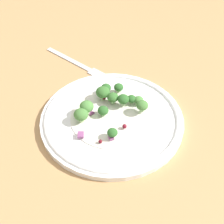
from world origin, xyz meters
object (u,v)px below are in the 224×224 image
fork (77,63)px  broccoli_floret_1 (132,99)px  broccoli_floret_2 (87,107)px  broccoli_floret_0 (140,101)px  plate (112,118)px

fork → broccoli_floret_1: bearing=-105.1°
broccoli_floret_2 → fork: size_ratio=0.15×
broccoli_floret_0 → fork: broccoli_floret_0 is taller
plate → broccoli_floret_0: (6.27, -2.67, 1.61)cm
broccoli_floret_1 → fork: broccoli_floret_1 is taller
broccoli_floret_0 → broccoli_floret_1: 1.83cm
broccoli_floret_0 → broccoli_floret_1: bearing=109.8°
plate → broccoli_floret_2: (-2.34, 4.54, 2.57)cm
plate → fork: (10.98, 18.73, -0.61)cm
plate → broccoli_floret_2: bearing=117.3°
plate → broccoli_floret_0: bearing=-23.0°
broccoli_floret_0 → fork: (4.71, 21.40, -2.22)cm
broccoli_floret_1 → broccoli_floret_0: bearing=-70.2°
broccoli_floret_0 → fork: 22.03cm
broccoli_floret_2 → broccoli_floret_0: bearing=-39.9°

